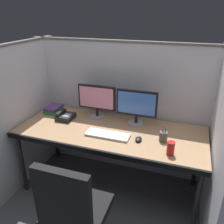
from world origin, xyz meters
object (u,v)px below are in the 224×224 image
at_px(monitor_left, 97,99).
at_px(desk, 110,135).
at_px(computer_mouse, 139,139).
at_px(soda_can, 171,148).
at_px(desk_phone, 65,116).
at_px(monitor_right, 137,105).
at_px(keyboard_main, 108,135).
at_px(book_stack, 54,109).
at_px(pen_cup, 163,136).

bearing_deg(monitor_left, desk, -46.62).
relative_size(desk, monitor_left, 4.42).
relative_size(computer_mouse, soda_can, 0.79).
distance_m(desk, desk_phone, 0.58).
bearing_deg(desk, monitor_left, 133.38).
distance_m(monitor_right, computer_mouse, 0.41).
height_order(computer_mouse, soda_can, soda_can).
distance_m(keyboard_main, computer_mouse, 0.31).
relative_size(monitor_left, desk_phone, 2.26).
xyz_separation_m(book_stack, soda_can, (1.42, -0.46, 0.02)).
bearing_deg(computer_mouse, desk_phone, 167.61).
bearing_deg(soda_can, computer_mouse, 156.34).
distance_m(keyboard_main, pen_cup, 0.53).
bearing_deg(desk_phone, pen_cup, -6.50).
bearing_deg(monitor_right, computer_mouse, -72.34).
distance_m(monitor_left, monitor_right, 0.46).
bearing_deg(computer_mouse, monitor_right, 107.66).
bearing_deg(book_stack, desk_phone, -29.99).
relative_size(desk, soda_can, 15.57).
xyz_separation_m(desk, pen_cup, (0.54, -0.03, 0.10)).
xyz_separation_m(monitor_left, keyboard_main, (0.26, -0.37, -0.20)).
distance_m(monitor_right, pen_cup, 0.45).
relative_size(desk, computer_mouse, 19.79).
xyz_separation_m(monitor_left, computer_mouse, (0.56, -0.36, -0.20)).
bearing_deg(desk, book_stack, 164.26).
xyz_separation_m(monitor_right, soda_can, (0.41, -0.47, -0.15)).
distance_m(desk, keyboard_main, 0.13).
bearing_deg(desk, desk_phone, 170.72).
bearing_deg(pen_cup, desk_phone, 173.50).
bearing_deg(desk_phone, monitor_left, 27.72).
height_order(desk, pen_cup, pen_cup).
relative_size(keyboard_main, desk_phone, 2.26).
bearing_deg(computer_mouse, pen_cup, 17.46).
xyz_separation_m(monitor_right, desk_phone, (-0.78, -0.14, -0.18)).
relative_size(keyboard_main, pen_cup, 2.63).
bearing_deg(desk_phone, keyboard_main, -19.29).
bearing_deg(desk_phone, monitor_right, 10.39).
bearing_deg(desk, pen_cup, -3.53).
relative_size(desk_phone, pen_cup, 1.16).
bearing_deg(book_stack, keyboard_main, -22.48).
distance_m(monitor_right, desk_phone, 0.81).
distance_m(monitor_left, keyboard_main, 0.50).
xyz_separation_m(computer_mouse, soda_can, (0.30, -0.13, 0.04)).
distance_m(keyboard_main, book_stack, 0.87).
bearing_deg(desk, keyboard_main, -83.19).
xyz_separation_m(desk, monitor_right, (0.21, 0.23, 0.27)).
height_order(monitor_left, desk_phone, monitor_left).
bearing_deg(soda_can, keyboard_main, 168.41).
xyz_separation_m(desk_phone, book_stack, (-0.23, 0.13, 0.00)).
height_order(monitor_right, desk_phone, monitor_right).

